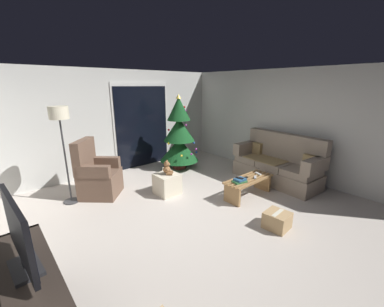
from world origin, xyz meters
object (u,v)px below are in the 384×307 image
at_px(remote_black, 245,178).
at_px(television, 19,235).
at_px(teddy_bear_cream_by_tree, 164,174).
at_px(book_stack, 240,180).
at_px(remote_silver, 255,177).
at_px(armchair, 97,176).
at_px(couch, 277,164).
at_px(christmas_tree, 179,137).
at_px(floor_lamp, 60,122).
at_px(cell_phone, 240,178).
at_px(teddy_bear_chestnut, 167,169).
at_px(coffee_table, 248,184).
at_px(ottoman, 167,184).
at_px(remote_white, 258,174).
at_px(cardboard_box_taped_mid_floor, 277,220).

bearing_deg(remote_black, television, -81.92).
bearing_deg(teddy_bear_cream_by_tree, book_stack, -76.56).
relative_size(remote_silver, armchair, 0.14).
distance_m(couch, christmas_tree, 2.48).
height_order(floor_lamp, teddy_bear_cream_by_tree, floor_lamp).
distance_m(remote_black, teddy_bear_cream_by_tree, 1.93).
height_order(book_stack, floor_lamp, floor_lamp).
distance_m(book_stack, christmas_tree, 2.29).
distance_m(cell_phone, teddy_bear_chestnut, 1.42).
bearing_deg(television, coffee_table, 7.97).
bearing_deg(armchair, remote_silver, -41.72).
relative_size(book_stack, television, 0.33).
relative_size(book_stack, teddy_bear_cream_by_tree, 0.98).
height_order(remote_silver, teddy_bear_chestnut, teddy_bear_chestnut).
xyz_separation_m(floor_lamp, ottoman, (1.58, -0.89, -1.30)).
bearing_deg(coffee_table, remote_white, 1.63).
height_order(teddy_bear_chestnut, teddy_bear_cream_by_tree, teddy_bear_chestnut).
height_order(couch, teddy_bear_chestnut, couch).
xyz_separation_m(remote_white, cardboard_box_taped_mid_floor, (-0.90, -0.98, -0.26)).
bearing_deg(remote_black, floor_lamp, -127.75).
bearing_deg(cell_phone, ottoman, 112.13).
distance_m(remote_silver, ottoman, 1.75).
bearing_deg(couch, remote_white, -176.52).
height_order(christmas_tree, television, christmas_tree).
distance_m(teddy_bear_chestnut, cardboard_box_taped_mid_floor, 2.22).
height_order(coffee_table, cell_phone, cell_phone).
bearing_deg(ottoman, remote_black, -46.17).
bearing_deg(cell_phone, teddy_bear_cream_by_tree, 89.24).
distance_m(ottoman, teddy_bear_cream_by_tree, 0.80).
bearing_deg(remote_black, armchair, -133.12).
bearing_deg(couch, book_stack, -177.29).
distance_m(coffee_table, ottoman, 1.62).
bearing_deg(coffee_table, couch, 2.96).
xyz_separation_m(remote_white, armchair, (-2.53, 1.98, 0.01)).
relative_size(floor_lamp, ottoman, 4.05).
bearing_deg(remote_white, remote_black, -168.93).
relative_size(floor_lamp, cardboard_box_taped_mid_floor, 4.81).
bearing_deg(teddy_bear_cream_by_tree, floor_lamp, 174.33).
bearing_deg(remote_silver, floor_lamp, 19.64).
bearing_deg(christmas_tree, armchair, -174.21).
xyz_separation_m(book_stack, armchair, (-1.91, 2.00, -0.01)).
height_order(floor_lamp, television, floor_lamp).
relative_size(book_stack, teddy_bear_chestnut, 0.98).
bearing_deg(ottoman, television, -146.73).
height_order(television, ottoman, television).
xyz_separation_m(remote_silver, television, (-3.77, -0.44, 0.63)).
xyz_separation_m(remote_black, christmas_tree, (0.09, 2.17, 0.46)).
bearing_deg(coffee_table, floor_lamp, 143.17).
bearing_deg(television, ottoman, 33.27).
relative_size(christmas_tree, cardboard_box_taped_mid_floor, 5.19).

